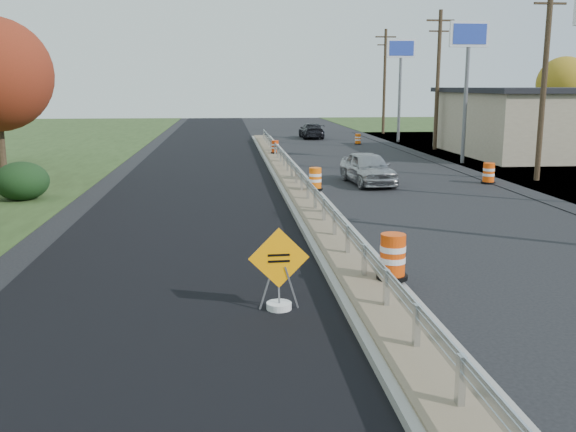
{
  "coord_description": "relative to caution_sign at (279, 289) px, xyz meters",
  "views": [
    {
      "loc": [
        -3.04,
        -19.63,
        4.41
      ],
      "look_at": [
        -1.48,
        -3.48,
        1.1
      ],
      "focal_mm": 40.0,
      "sensor_mm": 36.0,
      "label": 1
    }
  ],
  "objects": [
    {
      "name": "pylon_sign_mid",
      "position": [
        12.54,
        23.45,
        6.05
      ],
      "size": [
        2.2,
        0.3,
        7.9
      ],
      "color": "slate",
      "rests_on": "ground"
    },
    {
      "name": "utility_pole_smid",
      "position": [
        13.54,
        16.45,
        4.51
      ],
      "size": [
        1.9,
        0.26,
        9.4
      ],
      "color": "#473523",
      "rests_on": "ground"
    },
    {
      "name": "median",
      "position": [
        2.04,
        15.45,
        -0.32
      ],
      "size": [
        1.6,
        55.0,
        0.23
      ],
      "color": "gray",
      "rests_on": "ground"
    },
    {
      "name": "barrel_median_mid",
      "position": [
        2.59,
        13.41,
        0.24
      ],
      "size": [
        0.62,
        0.62,
        0.91
      ],
      "color": "black",
      "rests_on": "median"
    },
    {
      "name": "guardrail",
      "position": [
        2.04,
        16.45,
        0.3
      ],
      "size": [
        0.1,
        46.15,
        0.72
      ],
      "color": "silver",
      "rests_on": "median"
    },
    {
      "name": "utility_pole_north",
      "position": [
        13.54,
        46.45,
        4.51
      ],
      "size": [
        1.9,
        0.26,
        9.4
      ],
      "color": "#473523",
      "rests_on": "ground"
    },
    {
      "name": "car_silver",
      "position": [
        5.4,
        16.24,
        0.3
      ],
      "size": [
        2.15,
        4.44,
        1.46
      ],
      "primitive_type": "imported",
      "rotation": [
        0.0,
        0.0,
        0.1
      ],
      "color": "#A5A4A9",
      "rests_on": "ground"
    },
    {
      "name": "barrel_shoulder_far",
      "position": [
        9.04,
        36.09,
        -0.05
      ],
      "size": [
        0.54,
        0.54,
        0.79
      ],
      "color": "black",
      "rests_on": "ground"
    },
    {
      "name": "barrel_shoulder_near",
      "position": [
        10.94,
        15.87,
        0.03
      ],
      "size": [
        0.65,
        0.65,
        0.95
      ],
      "color": "black",
      "rests_on": "ground"
    },
    {
      "name": "caution_sign",
      "position": [
        0.0,
        0.0,
        0.0
      ],
      "size": [
        1.22,
        0.51,
        1.68
      ],
      "rotation": [
        0.0,
        0.0,
        0.05
      ],
      "color": "white",
      "rests_on": "ground"
    },
    {
      "name": "hedge_north",
      "position": [
        -8.96,
        13.45,
        0.33
      ],
      "size": [
        2.09,
        2.09,
        1.52
      ],
      "primitive_type": "ellipsoid",
      "color": "black",
      "rests_on": "ground"
    },
    {
      "name": "milled_overlay",
      "position": [
        -2.36,
        17.45,
        -0.42
      ],
      "size": [
        7.2,
        120.0,
        0.01
      ],
      "primitive_type": "cube",
      "color": "black",
      "rests_on": "ground"
    },
    {
      "name": "car_dark_far",
      "position": [
        6.27,
        42.12,
        0.21
      ],
      "size": [
        1.82,
        4.43,
        1.28
      ],
      "primitive_type": "imported",
      "rotation": [
        0.0,
        0.0,
        3.15
      ],
      "color": "black",
      "rests_on": "ground"
    },
    {
      "name": "barrel_median_near",
      "position": [
        2.59,
        1.1,
        0.29
      ],
      "size": [
        0.69,
        0.69,
        1.01
      ],
      "color": "black",
      "rests_on": "median"
    },
    {
      "name": "ground",
      "position": [
        2.04,
        7.45,
        -0.43
      ],
      "size": [
        140.0,
        140.0,
        0.0
      ],
      "primitive_type": "plane",
      "color": "black",
      "rests_on": "ground"
    },
    {
      "name": "tree_far_yellow",
      "position": [
        28.04,
        41.45,
        4.11
      ],
      "size": [
        4.62,
        4.62,
        6.86
      ],
      "color": "#473523",
      "rests_on": "ground"
    },
    {
      "name": "barrel_median_far",
      "position": [
        2.07,
        27.93,
        0.19
      ],
      "size": [
        0.55,
        0.55,
        0.8
      ],
      "color": "black",
      "rests_on": "median"
    },
    {
      "name": "pylon_sign_north",
      "position": [
        12.54,
        37.45,
        6.05
      ],
      "size": [
        2.2,
        0.3,
        7.9
      ],
      "color": "slate",
      "rests_on": "ground"
    },
    {
      "name": "utility_pole_nmid",
      "position": [
        13.54,
        31.45,
        4.51
      ],
      "size": [
        1.9,
        0.26,
        9.4
      ],
      "color": "#473523",
      "rests_on": "ground"
    }
  ]
}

